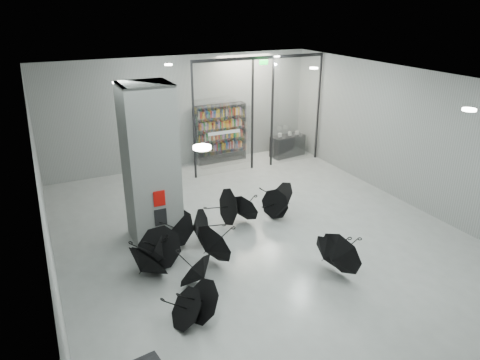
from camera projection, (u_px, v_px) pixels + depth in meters
name	position (u px, v px, depth m)	size (l,w,h in m)	color
room	(281.00, 141.00, 9.89)	(14.00, 14.02, 4.01)	gray
column	(150.00, 165.00, 10.87)	(1.20, 1.20, 4.00)	slate
fire_cabinet	(159.00, 198.00, 10.60)	(0.28, 0.04, 0.38)	#A50A07
info_panel	(161.00, 217.00, 10.79)	(0.30, 0.03, 0.42)	black
exit_sign	(264.00, 62.00, 14.91)	(0.30, 0.06, 0.15)	#0CE533
glass_partition	(260.00, 109.00, 15.69)	(5.06, 0.08, 4.00)	silver
bookshelf	(220.00, 133.00, 16.74)	(1.99, 0.40, 2.19)	black
shop_counter	(287.00, 146.00, 17.55)	(1.38, 0.55, 0.83)	black
umbrella_cluster	(223.00, 245.00, 10.61)	(5.84, 4.53, 1.33)	black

